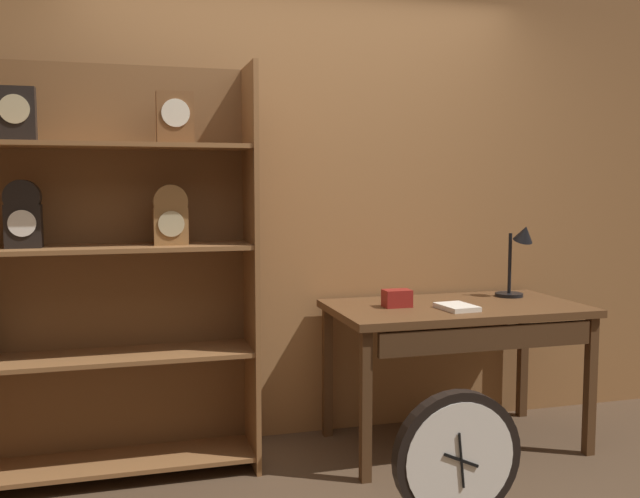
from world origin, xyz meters
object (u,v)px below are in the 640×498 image
Objects in this scene: desk_lamp at (519,254)px; round_clock_large at (457,461)px; workbench at (457,321)px; toolbox_small at (397,298)px; open_repair_manual at (457,307)px; bookshelf at (96,272)px.

round_clock_large is (-0.89, -1.02, -0.73)m from desk_lamp.
toolbox_small is (-0.33, 0.05, 0.13)m from workbench.
open_repair_manual is 0.97m from round_clock_large.
workbench is 0.36m from toolbox_small.
open_repair_manual is at bearing -7.20° from bookshelf.
toolbox_small is at bearing 83.92° from round_clock_large.
bookshelf is 4.68× the size of desk_lamp.
open_repair_manual is (-0.06, -0.11, 0.10)m from workbench.
desk_lamp is (2.32, 0.04, 0.02)m from bookshelf.
workbench is 3.15× the size of desk_lamp.
open_repair_manual reaches higher than workbench.
bookshelf reaches higher than desk_lamp.
open_repair_manual is (0.27, -0.15, -0.03)m from toolbox_small.
bookshelf reaches higher than workbench.
workbench is 1.04m from round_clock_large.
open_repair_manual is at bearing -152.77° from desk_lamp.
desk_lamp is 1.54m from round_clock_large.
workbench is (1.85, -0.12, -0.31)m from bookshelf.
open_repair_manual reaches higher than round_clock_large.
workbench is at bearing 63.45° from round_clock_large.
toolbox_small is 0.31m from open_repair_manual.
round_clock_large is (-0.43, -0.86, -0.40)m from workbench.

